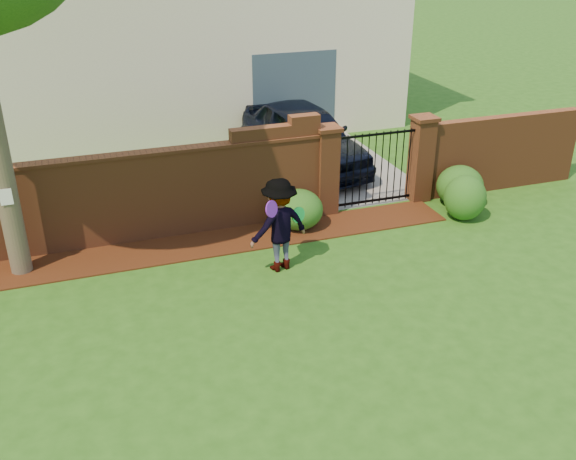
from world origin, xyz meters
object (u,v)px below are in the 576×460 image
object	(u,v)px
frisbee_purple	(272,209)
frisbee_green	(298,215)
car	(309,139)
man	(280,226)

from	to	relation	value
frisbee_purple	frisbee_green	xyz separation A→B (m)	(0.59, 0.33, -0.34)
car	frisbee_green	distance (m)	4.92
man	frisbee_purple	world-z (taller)	man
car	frisbee_purple	size ratio (longest dim) A/B	16.04
man	frisbee_green	world-z (taller)	man
car	man	size ratio (longest dim) A/B	2.70
car	man	bearing A→B (deg)	-122.87
frisbee_purple	frisbee_green	world-z (taller)	frisbee_purple
car	frisbee_green	size ratio (longest dim) A/B	15.89
man	frisbee_purple	bearing A→B (deg)	38.29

